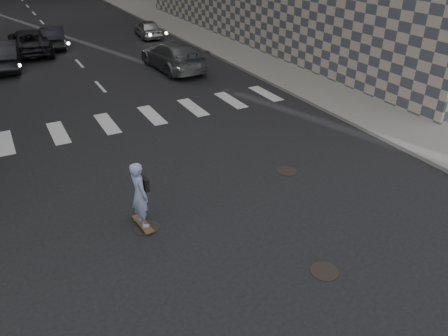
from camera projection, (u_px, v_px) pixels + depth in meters
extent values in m
plane|color=black|center=(231.00, 231.00, 11.99)|extent=(160.00, 160.00, 0.00)
cube|color=gray|center=(269.00, 35.00, 33.37)|extent=(13.00, 80.00, 0.15)
cube|color=black|center=(280.00, 27.00, 26.45)|extent=(0.30, 18.00, 4.00)
cylinder|color=black|center=(324.00, 271.00, 10.56)|extent=(0.70, 0.70, 0.02)
cylinder|color=black|center=(147.00, 228.00, 12.08)|extent=(0.70, 0.70, 0.02)
cylinder|color=black|center=(287.00, 171.00, 14.90)|extent=(0.70, 0.70, 0.02)
cube|color=brown|center=(143.00, 224.00, 12.11)|extent=(0.34, 1.03, 0.02)
cylinder|color=#38B86F|center=(146.00, 233.00, 11.83)|extent=(0.04, 0.07, 0.07)
cylinder|color=#38B86F|center=(152.00, 231.00, 11.92)|extent=(0.04, 0.07, 0.07)
cylinder|color=#38B86F|center=(135.00, 220.00, 12.36)|extent=(0.04, 0.07, 0.07)
cylinder|color=#38B86F|center=(141.00, 218.00, 12.44)|extent=(0.04, 0.07, 0.07)
imported|color=#8CA7CC|center=(140.00, 194.00, 11.64)|extent=(0.52, 0.73, 1.90)
cube|color=black|center=(145.00, 184.00, 11.66)|extent=(0.14, 0.32, 0.36)
imported|color=black|center=(3.00, 54.00, 25.33)|extent=(2.39, 5.18, 1.65)
imported|color=#5A5D61|center=(173.00, 56.00, 25.18)|extent=(2.51, 5.57, 1.58)
imported|color=black|center=(30.00, 42.00, 28.38)|extent=(2.91, 5.68, 1.53)
imported|color=#B6B8BE|center=(148.00, 29.00, 32.64)|extent=(1.90, 3.90, 1.28)
imported|color=black|center=(53.00, 37.00, 29.87)|extent=(2.05, 4.45, 1.41)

